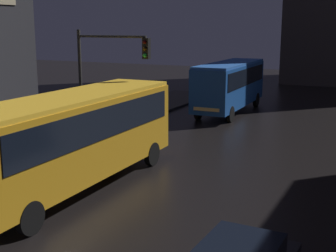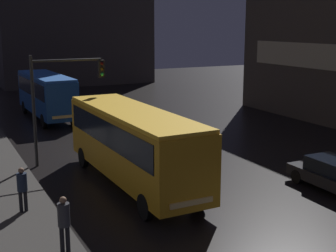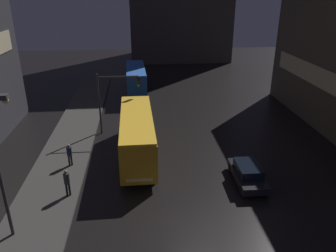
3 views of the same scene
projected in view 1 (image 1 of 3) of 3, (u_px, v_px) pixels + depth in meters
The scene contains 3 objects.
bus_near at pixel (75, 132), 16.67m from camera, with size 2.72×10.40×3.45m.
bus_far at pixel (230, 82), 31.67m from camera, with size 2.62×9.27×3.41m.
traffic_light_main at pixel (104, 69), 21.39m from camera, with size 3.82×0.35×5.66m.
Camera 1 is at (7.11, -3.72, 5.82)m, focal length 50.00 mm.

